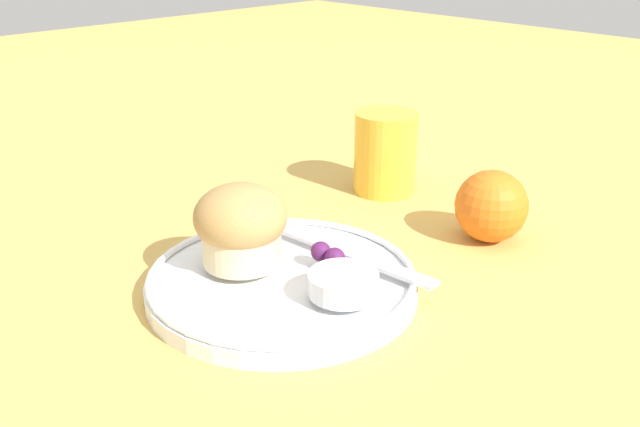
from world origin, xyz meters
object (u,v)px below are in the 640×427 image
butter_knife (352,254)px  muffin (241,225)px  orange_fruit (491,206)px  juice_glass (385,152)px

butter_knife → muffin: bearing=-132.3°
muffin → butter_knife: (0.06, 0.07, -0.03)m
orange_fruit → juice_glass: (-0.16, 0.03, 0.01)m
butter_knife → orange_fruit: size_ratio=2.44×
butter_knife → juice_glass: 0.22m
muffin → orange_fruit: 0.25m
butter_knife → juice_glass: bearing=118.9°
juice_glass → muffin: bearing=-76.9°
muffin → butter_knife: muffin is taller
butter_knife → juice_glass: size_ratio=1.88×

